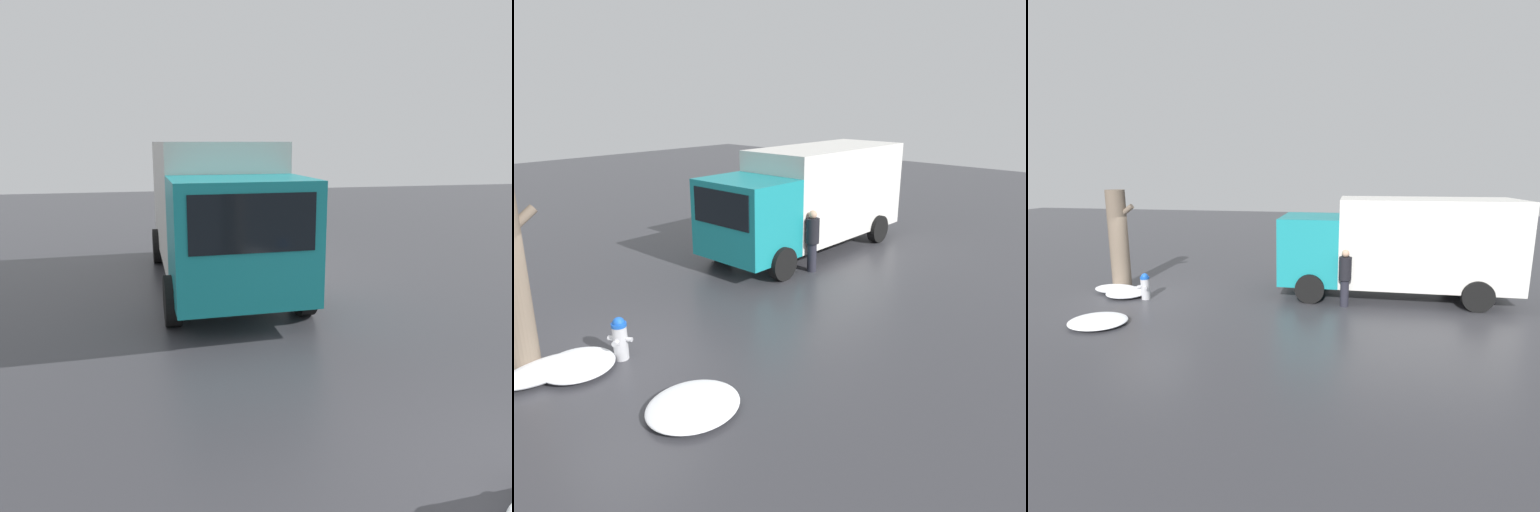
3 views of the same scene
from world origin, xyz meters
The scene contains 2 objects.
delivery_truck centered at (7.85, 1.84, 1.71)m, with size 7.26×2.78×3.15m.
pedestrian centered at (6.21, 0.45, 0.94)m, with size 0.38×0.38×1.73m.
Camera 1 is at (-3.29, 3.39, 3.15)m, focal length 35.00 mm.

